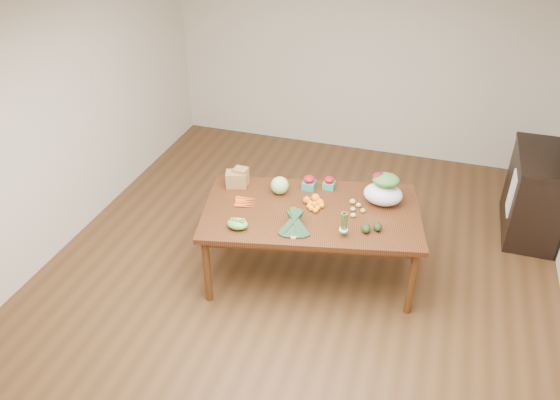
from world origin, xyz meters
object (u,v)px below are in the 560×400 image
(dining_table, at_px, (310,242))
(mandarin_cluster, at_px, (315,205))
(cabbage, at_px, (280,185))
(cabinet, at_px, (534,194))
(paper_bag, at_px, (236,178))
(kale_bunch, at_px, (294,224))
(asparagus_bundle, at_px, (344,224))
(salad_bag, at_px, (383,191))

(dining_table, xyz_separation_m, mandarin_cluster, (0.02, 0.03, 0.42))
(cabbage, relative_size, mandarin_cluster, 0.97)
(cabinet, height_order, cabbage, cabinet)
(dining_table, bearing_deg, paper_bag, 154.27)
(cabinet, distance_m, paper_bag, 3.20)
(cabbage, xyz_separation_m, mandarin_cluster, (0.40, -0.17, -0.04))
(paper_bag, height_order, kale_bunch, paper_bag)
(cabinet, height_order, mandarin_cluster, cabinet)
(cabinet, xyz_separation_m, asparagus_bundle, (-1.74, -1.73, 0.40))
(dining_table, xyz_separation_m, cabbage, (-0.37, 0.20, 0.46))
(cabinet, bearing_deg, salad_bag, -143.36)
(dining_table, bearing_deg, kale_bunch, -111.12)
(cabinet, relative_size, asparagus_bundle, 4.08)
(cabbage, xyz_separation_m, asparagus_bundle, (0.74, -0.50, 0.04))
(salad_bag, bearing_deg, cabinet, 36.64)
(dining_table, relative_size, cabinet, 1.96)
(asparagus_bundle, bearing_deg, kale_bunch, 177.75)
(mandarin_cluster, bearing_deg, asparagus_bundle, -44.11)
(salad_bag, bearing_deg, kale_bunch, -133.89)
(paper_bag, xyz_separation_m, salad_bag, (1.44, 0.12, 0.05))
(cabbage, distance_m, mandarin_cluster, 0.43)
(salad_bag, bearing_deg, asparagus_bundle, -111.56)
(cabinet, relative_size, kale_bunch, 2.55)
(kale_bunch, relative_size, asparagus_bundle, 1.60)
(mandarin_cluster, bearing_deg, kale_bunch, -101.05)
(mandarin_cluster, xyz_separation_m, salad_bag, (0.59, 0.29, 0.10))
(cabinet, bearing_deg, asparagus_bundle, -135.16)
(dining_table, bearing_deg, mandarin_cluster, 40.42)
(kale_bunch, bearing_deg, cabbage, 106.29)
(dining_table, height_order, mandarin_cluster, mandarin_cluster)
(cabinet, xyz_separation_m, kale_bunch, (-2.17, -1.81, 0.36))
(cabinet, distance_m, asparagus_bundle, 2.49)
(paper_bag, bearing_deg, cabinet, 22.74)
(cabbage, xyz_separation_m, kale_bunch, (0.32, -0.58, -0.01))
(paper_bag, distance_m, kale_bunch, 0.96)
(cabinet, bearing_deg, cabbage, -153.63)
(cabbage, distance_m, kale_bunch, 0.66)
(mandarin_cluster, relative_size, salad_bag, 0.49)
(cabbage, distance_m, salad_bag, 0.99)
(cabinet, distance_m, salad_bag, 1.91)
(paper_bag, xyz_separation_m, kale_bunch, (0.77, -0.58, -0.01))
(kale_bunch, height_order, asparagus_bundle, asparagus_bundle)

